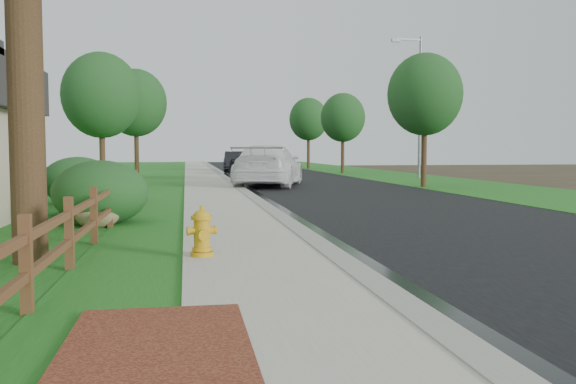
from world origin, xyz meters
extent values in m
plane|color=#312B1B|center=(0.00, 0.00, 0.00)|extent=(120.00, 120.00, 0.00)
cube|color=black|center=(4.60, 35.00, 0.01)|extent=(8.00, 90.00, 0.02)
cube|color=gray|center=(0.40, 35.00, 0.06)|extent=(0.40, 90.00, 0.12)
cube|color=black|center=(0.75, 35.00, 0.02)|extent=(0.50, 90.00, 0.00)
cube|color=#AAA794|center=(-0.90, 35.00, 0.05)|extent=(2.20, 90.00, 0.10)
cube|color=#1D5618|center=(-2.80, 35.00, 0.03)|extent=(1.60, 90.00, 0.06)
cube|color=#1D5618|center=(-8.00, 35.00, 0.02)|extent=(9.00, 90.00, 0.04)
cube|color=#1D5618|center=(11.50, 35.00, 0.02)|extent=(6.00, 90.00, 0.04)
cube|color=maroon|center=(-2.20, -1.00, 0.06)|extent=(1.60, 2.40, 0.11)
cube|color=#462F17|center=(-3.60, 0.40, 0.55)|extent=(0.12, 0.12, 1.10)
cube|color=#462F17|center=(-3.60, 2.80, 0.55)|extent=(0.12, 0.12, 1.10)
cube|color=#462F17|center=(-3.60, 5.20, 0.55)|extent=(0.12, 0.12, 1.10)
cube|color=#462F17|center=(-3.60, 7.60, 0.55)|extent=(0.12, 0.12, 1.10)
cube|color=#462F17|center=(-3.60, 10.00, 0.55)|extent=(0.12, 0.12, 1.10)
cube|color=#462F17|center=(-3.60, 12.40, 0.55)|extent=(0.12, 0.12, 1.10)
cube|color=#462F17|center=(-3.60, 14.80, 0.55)|extent=(0.12, 0.12, 1.10)
cube|color=#462F17|center=(-3.60, 1.60, 0.45)|extent=(0.08, 2.35, 0.10)
cube|color=#462F17|center=(-3.60, 1.60, 0.85)|extent=(0.08, 2.35, 0.10)
cube|color=#462F17|center=(-3.60, 4.00, 0.45)|extent=(0.08, 2.35, 0.10)
cube|color=#462F17|center=(-3.60, 4.00, 0.85)|extent=(0.08, 2.35, 0.10)
cube|color=#462F17|center=(-3.60, 6.40, 0.45)|extent=(0.08, 2.35, 0.10)
cube|color=#462F17|center=(-3.60, 6.40, 0.85)|extent=(0.08, 2.35, 0.10)
cube|color=#462F17|center=(-3.60, 8.80, 0.45)|extent=(0.08, 2.35, 0.10)
cube|color=#462F17|center=(-3.60, 8.80, 0.85)|extent=(0.08, 2.35, 0.10)
cube|color=#462F17|center=(-3.60, 11.20, 0.45)|extent=(0.08, 2.35, 0.10)
cube|color=#462F17|center=(-3.60, 11.20, 0.85)|extent=(0.08, 2.35, 0.10)
cube|color=#462F17|center=(-3.60, 13.60, 0.45)|extent=(0.08, 2.35, 0.10)
cube|color=#462F17|center=(-3.60, 13.60, 0.85)|extent=(0.08, 2.35, 0.10)
cylinder|color=#392317|center=(-4.30, 3.50, 2.75)|extent=(0.52, 0.52, 5.50)
cylinder|color=gold|center=(-1.70, 3.33, 0.13)|extent=(0.37, 0.37, 0.06)
cylinder|color=gold|center=(-1.70, 3.33, 0.42)|extent=(0.25, 0.25, 0.56)
cylinder|color=gold|center=(-1.70, 3.33, 0.21)|extent=(0.30, 0.30, 0.05)
cylinder|color=gold|center=(-1.70, 3.33, 0.71)|extent=(0.34, 0.34, 0.05)
ellipsoid|color=gold|center=(-1.70, 3.33, 0.73)|extent=(0.27, 0.27, 0.20)
cylinder|color=gold|center=(-1.70, 3.33, 0.86)|extent=(0.06, 0.06, 0.08)
cylinder|color=gold|center=(-1.68, 3.17, 0.46)|extent=(0.18, 0.15, 0.16)
cylinder|color=gold|center=(-1.88, 3.31, 0.50)|extent=(0.16, 0.15, 0.13)
cylinder|color=gold|center=(-1.52, 3.36, 0.50)|extent=(0.16, 0.15, 0.13)
imported|color=white|center=(2.00, 22.69, 0.99)|extent=(4.55, 7.21, 1.95)
imported|color=black|center=(2.49, 35.76, 0.82)|extent=(3.56, 5.09, 1.61)
imported|color=black|center=(2.00, 42.21, 0.82)|extent=(2.24, 5.04, 1.61)
cylinder|color=gray|center=(12.00, 28.75, 4.24)|extent=(0.17, 0.17, 8.49)
cube|color=gray|center=(11.25, 28.70, 8.30)|extent=(1.70, 0.21, 0.11)
cube|color=gray|center=(10.40, 28.65, 8.21)|extent=(0.53, 0.24, 0.17)
ellipsoid|color=brown|center=(-3.90, 7.78, 0.33)|extent=(1.13, 0.95, 0.66)
ellipsoid|color=#1B4C22|center=(-3.90, 8.39, 0.76)|extent=(2.37, 2.37, 1.53)
ellipsoid|color=#1B4C22|center=(-4.62, 10.66, 0.63)|extent=(2.06, 2.06, 1.26)
ellipsoid|color=#1B4C22|center=(-5.34, 14.00, 0.77)|extent=(2.59, 2.59, 1.54)
cylinder|color=#392317|center=(-5.52, 21.30, 1.80)|extent=(0.25, 0.25, 3.61)
ellipsoid|color=#1B4C22|center=(-5.52, 21.30, 4.12)|extent=(3.37, 3.37, 3.71)
cylinder|color=#392317|center=(9.00, 20.63, 1.89)|extent=(0.26, 0.26, 3.77)
ellipsoid|color=#1B4C22|center=(9.00, 20.63, 4.31)|extent=(3.45, 3.45, 3.80)
cylinder|color=#392317|center=(-4.87, 31.82, 2.01)|extent=(0.28, 0.28, 4.02)
ellipsoid|color=#1B4C22|center=(-4.87, 31.82, 4.59)|extent=(3.71, 3.71, 4.08)
cylinder|color=#392317|center=(9.45, 37.21, 1.80)|extent=(0.25, 0.25, 3.59)
ellipsoid|color=#1B4C22|center=(9.45, 37.21, 4.11)|extent=(3.25, 3.25, 3.58)
cylinder|color=#392317|center=(9.00, 47.63, 1.97)|extent=(0.27, 0.27, 3.93)
ellipsoid|color=#1B4C22|center=(9.00, 47.63, 4.50)|extent=(3.47, 3.47, 3.82)
camera|label=1|loc=(-1.94, -6.27, 1.77)|focal=38.00mm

